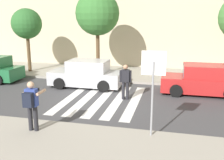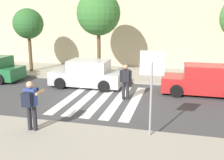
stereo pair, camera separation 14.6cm
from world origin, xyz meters
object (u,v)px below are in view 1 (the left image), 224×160
at_px(stop_sign, 153,75).
at_px(parked_car_red, 203,81).
at_px(photographer_with_backpack, 31,102).
at_px(street_tree_center, 97,14).
at_px(street_tree_west, 27,24).
at_px(parked_car_silver, 87,74).
at_px(pedestrian_crossing, 125,80).

height_order(stop_sign, parked_car_red, stop_sign).
relative_size(photographer_with_backpack, street_tree_center, 0.32).
xyz_separation_m(photographer_with_backpack, street_tree_center, (-0.35, 8.99, 2.97)).
bearing_deg(parked_car_red, street_tree_center, 158.39).
height_order(parked_car_red, street_tree_west, street_tree_west).
xyz_separation_m(parked_car_red, street_tree_west, (-11.57, 2.72, 2.72)).
bearing_deg(parked_car_red, stop_sign, -109.73).
relative_size(photographer_with_backpack, parked_car_silver, 0.42).
height_order(photographer_with_backpack, parked_car_red, photographer_with_backpack).
height_order(parked_car_silver, street_tree_center, street_tree_center).
bearing_deg(parked_car_red, pedestrian_crossing, -153.68).
relative_size(photographer_with_backpack, street_tree_west, 0.39).
xyz_separation_m(parked_car_silver, street_tree_center, (-0.07, 2.53, 3.41)).
distance_m(photographer_with_backpack, street_tree_west, 10.95).
height_order(parked_car_silver, street_tree_west, street_tree_west).
bearing_deg(photographer_with_backpack, stop_sign, 8.60).
distance_m(parked_car_silver, street_tree_west, 6.50).
xyz_separation_m(stop_sign, parked_car_silver, (-4.23, 5.85, -1.45)).
height_order(photographer_with_backpack, street_tree_center, street_tree_center).
xyz_separation_m(stop_sign, photographer_with_backpack, (-3.95, -0.60, -1.00)).
bearing_deg(photographer_with_backpack, parked_car_silver, 92.53).
relative_size(pedestrian_crossing, parked_car_silver, 0.42).
distance_m(photographer_with_backpack, pedestrian_crossing, 5.17).
relative_size(stop_sign, street_tree_west, 0.63).
xyz_separation_m(photographer_with_backpack, parked_car_silver, (-0.29, 6.45, -0.44)).
xyz_separation_m(photographer_with_backpack, parked_car_red, (6.05, 6.45, -0.44)).
bearing_deg(stop_sign, pedestrian_crossing, 112.02).
distance_m(photographer_with_backpack, parked_car_silver, 6.47).
bearing_deg(street_tree_west, pedestrian_crossing, -30.15).
height_order(photographer_with_backpack, pedestrian_crossing, photographer_with_backpack).
distance_m(parked_car_red, street_tree_center, 7.68).
bearing_deg(street_tree_center, parked_car_silver, -88.49).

